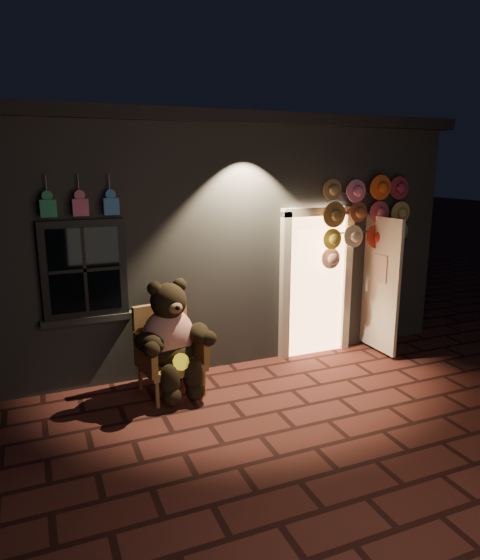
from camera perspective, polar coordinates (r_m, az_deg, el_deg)
ground at (r=5.99m, az=4.32°, el=-14.71°), size 60.00×60.00×0.00m
shop_building at (r=9.08m, az=-7.04°, el=6.36°), size 7.30×5.95×3.51m
wicker_armchair at (r=6.32m, az=-8.25°, el=-7.86°), size 0.83×0.77×1.08m
teddy_bear at (r=6.14m, az=-7.86°, el=-6.63°), size 1.02×0.86×1.42m
hat_rack at (r=7.51m, az=14.14°, el=6.90°), size 1.47×0.22×2.60m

